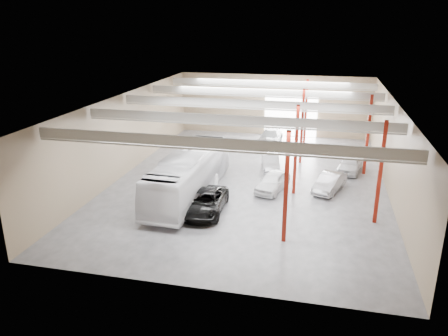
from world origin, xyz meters
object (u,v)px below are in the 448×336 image
at_px(black_sedan, 205,202).
at_px(car_row_c, 270,137).
at_px(car_right_far, 350,163).
at_px(car_row_a, 273,182).
at_px(car_row_b, 270,162).
at_px(car_right_near, 330,182).
at_px(coach_bus, 189,174).

bearing_deg(black_sedan, car_row_c, 81.38).
bearing_deg(car_right_far, car_row_c, 147.30).
distance_m(car_row_a, car_row_b, 5.27).
height_order(car_right_near, car_right_far, car_right_far).
xyz_separation_m(car_row_a, car_row_c, (-1.92, 13.79, 0.05)).
bearing_deg(coach_bus, car_row_a, 24.92).
xyz_separation_m(black_sedan, car_right_near, (8.52, 6.11, -0.06)).
xyz_separation_m(car_row_b, car_row_c, (-1.08, 8.59, 0.11)).
height_order(black_sedan, car_right_far, black_sedan).
height_order(black_sedan, car_right_near, black_sedan).
bearing_deg(car_row_a, car_row_b, 113.98).
distance_m(car_row_a, car_right_near, 4.50).
relative_size(car_row_a, car_right_far, 0.97).
distance_m(black_sedan, car_right_far, 15.30).
relative_size(coach_bus, car_row_a, 2.90).
xyz_separation_m(coach_bus, car_row_b, (5.26, 7.74, -1.08)).
height_order(coach_bus, car_row_c, coach_bus).
bearing_deg(coach_bus, car_right_near, 20.49).
xyz_separation_m(black_sedan, car_right_far, (10.30, 11.31, -0.01)).
bearing_deg(car_row_b, car_right_near, -50.46).
bearing_deg(car_row_c, car_row_b, -80.53).
height_order(car_row_b, car_right_near, car_right_near).
bearing_deg(car_right_far, car_row_a, -124.62).
bearing_deg(car_row_b, black_sedan, -118.64).
distance_m(black_sedan, car_row_a, 6.63).
bearing_deg(car_right_far, coach_bus, -134.10).
bearing_deg(coach_bus, car_row_b, 58.10).
relative_size(coach_bus, car_right_far, 2.82).
bearing_deg(car_right_near, car_row_c, 135.47).
relative_size(black_sedan, car_right_near, 1.29).
height_order(coach_bus, black_sedan, coach_bus).
bearing_deg(coach_bus, car_right_far, 37.46).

